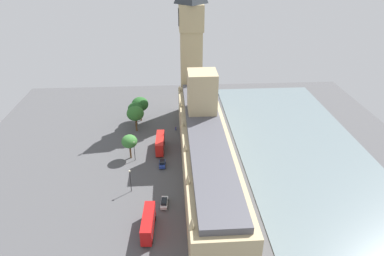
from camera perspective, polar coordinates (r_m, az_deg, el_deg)
name	(u,v)px	position (r m, az deg, el deg)	size (l,w,h in m)	color
ground_plane	(199,174)	(101.08, 1.12, -7.75)	(146.33, 146.33, 0.00)	#4C4C4F
river_thames	(315,169)	(109.29, 19.93, -6.54)	(42.14, 131.70, 0.25)	slate
parliament_building	(205,148)	(98.36, 2.24, -3.47)	(13.51, 76.33, 26.84)	tan
clock_tower	(191,40)	(127.68, -0.15, 14.55)	(8.94, 8.94, 56.37)	tan
double_decker_bus_leading	(160,143)	(111.40, -5.39, -2.53)	(2.93, 10.58, 4.75)	red
car_blue_by_river_gate	(162,164)	(104.37, -5.01, -5.98)	(1.96, 4.22, 1.74)	navy
car_white_midblock	(164,202)	(90.07, -4.70, -12.39)	(2.07, 4.75, 1.74)	silver
double_decker_bus_opposite_hall	(148,223)	(82.46, -7.39, -15.56)	(3.12, 10.62, 4.75)	red
pedestrian_trailing	(176,128)	(123.97, -2.74, -0.04)	(0.58, 0.48, 1.57)	navy
plane_tree_near_tower	(129,142)	(106.92, -10.49, -2.25)	(4.90, 4.90, 8.11)	brown
plane_tree_far_end	(140,104)	(129.54, -8.75, 3.97)	(6.30, 6.30, 9.56)	brown
plane_tree_under_trees	(135,109)	(126.54, -9.53, 3.18)	(5.48, 5.48, 8.99)	brown
plane_tree_kerbside	(135,114)	(122.06, -9.53, 2.42)	(6.12, 6.12, 9.65)	brown
street_lamp_corner	(134,147)	(106.07, -9.73, -3.22)	(0.56, 0.56, 6.90)	black
street_lamp_slot_10	(130,177)	(93.31, -10.38, -8.11)	(0.56, 0.56, 6.98)	black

